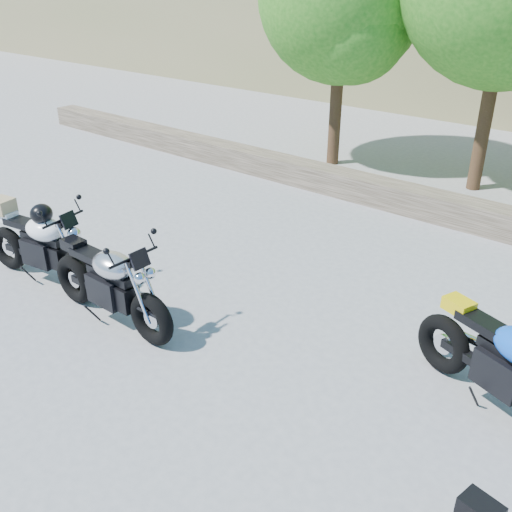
# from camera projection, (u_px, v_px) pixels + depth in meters

# --- Properties ---
(ground) EXTENTS (90.00, 90.00, 0.00)m
(ground) POSITION_uv_depth(u_px,v_px,m) (196.00, 329.00, 7.44)
(ground) COLOR gray
(ground) RESTS_ON ground
(stone_wall) EXTENTS (22.00, 0.55, 0.50)m
(stone_wall) POSITION_uv_depth(u_px,v_px,m) (394.00, 196.00, 11.12)
(stone_wall) COLOR #433A2D
(stone_wall) RESTS_ON ground
(silver_bike) EXTENTS (2.30, 0.73, 1.16)m
(silver_bike) POSITION_uv_depth(u_px,v_px,m) (110.00, 285.00, 7.36)
(silver_bike) COLOR black
(silver_bike) RESTS_ON ground
(white_bike) EXTENTS (2.26, 0.73, 1.25)m
(white_bike) POSITION_uv_depth(u_px,v_px,m) (40.00, 243.00, 8.35)
(white_bike) COLOR black
(white_bike) RESTS_ON ground
(blue_bike) EXTENTS (2.24, 1.03, 1.17)m
(blue_bike) POSITION_uv_depth(u_px,v_px,m) (507.00, 368.00, 5.82)
(blue_bike) COLOR black
(blue_bike) RESTS_ON ground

